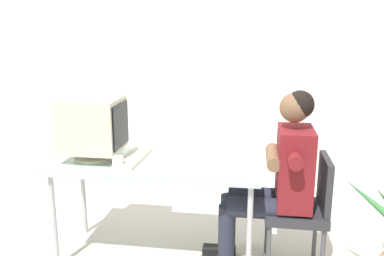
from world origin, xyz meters
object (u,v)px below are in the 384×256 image
at_px(keyboard, 133,158).
at_px(desk_mug, 118,163).
at_px(person_seated, 276,176).
at_px(crt_monitor, 92,125).
at_px(desk, 156,169).
at_px(office_chair, 304,206).

bearing_deg(keyboard, desk_mug, -102.21).
height_order(keyboard, person_seated, person_seated).
bearing_deg(desk_mug, crt_monitor, 143.42).
bearing_deg(person_seated, crt_monitor, 179.46).
bearing_deg(person_seated, desk, 178.68).
distance_m(keyboard, office_chair, 1.21).
relative_size(desk, desk_mug, 16.49).
bearing_deg(office_chair, keyboard, 177.90).
bearing_deg(desk_mug, person_seated, 8.88).
height_order(person_seated, desk_mug, person_seated).
distance_m(keyboard, desk_mug, 0.21).
relative_size(desk, keyboard, 3.00).
height_order(crt_monitor, desk_mug, crt_monitor).
relative_size(keyboard, desk_mug, 5.49).
bearing_deg(desk, crt_monitor, -179.09).
bearing_deg(keyboard, desk, -8.24).
relative_size(desk, office_chair, 1.78).
xyz_separation_m(desk, crt_monitor, (-0.44, -0.01, 0.30)).
xyz_separation_m(office_chair, person_seated, (-0.19, 0.00, 0.20)).
distance_m(crt_monitor, keyboard, 0.36).
height_order(crt_monitor, person_seated, person_seated).
distance_m(crt_monitor, desk_mug, 0.35).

